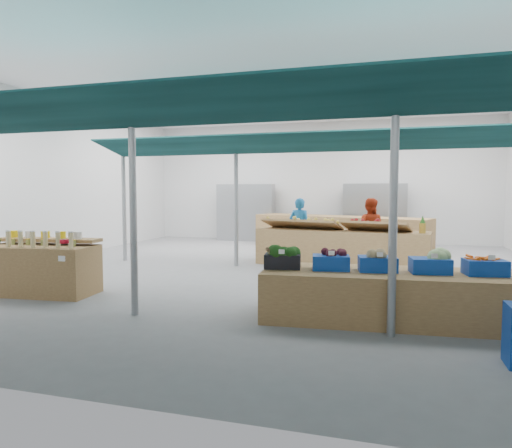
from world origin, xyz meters
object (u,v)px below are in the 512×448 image
Objects in this scene: bottle_shelf at (41,267)px; vendor_left at (300,228)px; fruit_counter at (341,248)px; veg_counter at (392,296)px; vendor_right at (369,229)px.

bottle_shelf is 1.22× the size of vendor_left.
bottle_shelf reaches higher than fruit_counter.
bottle_shelf is 5.77m from veg_counter.
vendor_right is at bearing 68.52° from fruit_counter.
vendor_left is (3.45, 5.49, 0.34)m from bottle_shelf.
fruit_counter is 2.50× the size of vendor_right.
veg_counter is 2.17× the size of vendor_right.
fruit_counter is at bearing 99.75° from veg_counter.
fruit_counter reaches higher than veg_counter.
vendor_left is at bearing 108.31° from veg_counter.
vendor_right is at bearing -172.86° from vendor_left.
vendor_left reaches higher than fruit_counter.
bottle_shelf is 6.39m from fruit_counter.
bottle_shelf reaches higher than veg_counter.
vendor_left is at bearing 7.14° from vendor_right.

